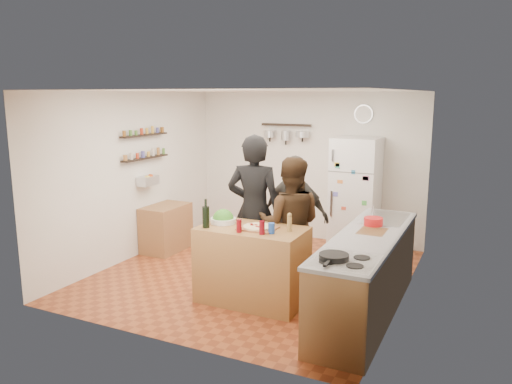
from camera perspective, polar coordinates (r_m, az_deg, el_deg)
The scene contains 26 objects.
room_shell at distance 7.02m, azimuth 1.02°, elevation 1.21°, with size 4.20×4.20×4.20m.
prep_island at distance 6.02m, azimuth -0.42°, elevation -8.31°, with size 1.25×0.72×0.91m, color olive.
pizza_board at distance 5.83m, azimuth 0.19°, elevation -4.16°, with size 0.42×0.34×0.02m, color brown.
pizza at distance 5.82m, azimuth 0.19°, elevation -3.98°, with size 0.34×0.34×0.02m, color beige.
salad_bowl at distance 6.11m, azimuth -3.77°, elevation -3.28°, with size 0.31×0.31×0.06m, color silver.
wine_bottle at distance 5.90m, azimuth -5.75°, elevation -2.87°, with size 0.08×0.08×0.25m, color black.
wine_glass_near at distance 5.68m, azimuth -1.96°, elevation -3.90°, with size 0.06×0.06×0.15m, color #63080D.
wine_glass_far at distance 5.59m, azimuth 0.69°, elevation -4.10°, with size 0.06×0.06×0.15m, color #5B0710.
pepper_mill at distance 5.73m, azimuth 3.84°, elevation -3.68°, with size 0.05×0.05×0.17m, color olive.
salt_canister at distance 5.64m, azimuth 1.77°, elevation -4.16°, with size 0.07×0.07×0.12m, color #1C429B.
person_left at distance 6.43m, azimuth -0.18°, elevation -2.13°, with size 0.72×0.47×1.97m, color black.
person_center at distance 6.31m, azimuth 3.92°, elevation -3.67°, with size 0.83×0.64×1.70m, color black.
person_back at distance 6.83m, azimuth 4.50°, elevation -2.73°, with size 0.97×0.40×1.65m, color #2D2B28.
counter_run at distance 5.83m, azimuth 12.54°, elevation -9.28°, with size 0.63×2.63×0.90m, color #9E7042.
stove_top at distance 4.81m, azimuth 10.11°, elevation -7.79°, with size 0.60×0.62×0.02m, color white.
skillet at distance 4.80m, azimuth 8.89°, elevation -7.32°, with size 0.28×0.28×0.05m, color black.
sink at distance 6.49m, azimuth 14.45°, elevation -2.98°, with size 0.50×0.80×0.03m, color silver.
cutting_board at distance 5.86m, azimuth 13.15°, elevation -4.47°, with size 0.30×0.40×0.02m, color brown.
red_bowl at distance 6.11m, azimuth 13.26°, elevation -3.30°, with size 0.22×0.22×0.09m, color red.
fridge at distance 8.04m, azimuth 11.28°, elevation -0.29°, with size 0.70×0.68×1.80m, color white.
wall_clock at distance 8.21m, azimuth 12.20°, elevation 8.71°, with size 0.30×0.30×0.03m, color silver.
spice_shelf_lower at distance 7.83m, azimuth -12.53°, elevation 3.81°, with size 0.12×1.00×0.03m, color black.
spice_shelf_upper at distance 7.80m, azimuth -12.64°, elevation 6.37°, with size 0.12×1.00×0.03m, color black.
produce_basket at distance 7.86m, azimuth -12.25°, elevation 1.27°, with size 0.18×0.35×0.14m, color silver.
side_table at distance 8.09m, azimuth -10.23°, elevation -4.06°, with size 0.50×0.80×0.73m, color #A07543.
pot_rack at distance 8.55m, azimuth 3.45°, elevation 7.67°, with size 0.90×0.04×0.04m, color black.
Camera 1 is at (2.89, -5.90, 2.45)m, focal length 35.00 mm.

